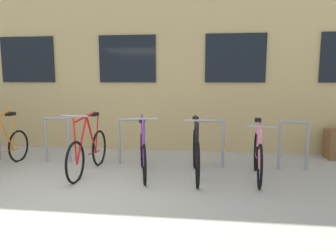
{
  "coord_description": "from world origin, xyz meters",
  "views": [
    {
      "loc": [
        1.8,
        -3.99,
        1.65
      ],
      "look_at": [
        1.12,
        1.6,
        0.81
      ],
      "focal_mm": 34.07,
      "sensor_mm": 36.0,
      "label": 1
    }
  ],
  "objects_px": {
    "bicycle_pink": "(258,155)",
    "bicycle_black": "(196,153)",
    "bicycle_red": "(88,151)",
    "bicycle_purple": "(143,153)",
    "bicycle_orange": "(2,148)"
  },
  "relations": [
    {
      "from": "bicycle_red",
      "to": "bicycle_purple",
      "type": "distance_m",
      "value": 0.98
    },
    {
      "from": "bicycle_red",
      "to": "bicycle_purple",
      "type": "bearing_deg",
      "value": 0.94
    },
    {
      "from": "bicycle_pink",
      "to": "bicycle_purple",
      "type": "bearing_deg",
      "value": -178.82
    },
    {
      "from": "bicycle_red",
      "to": "bicycle_black",
      "type": "bearing_deg",
      "value": 1.22
    },
    {
      "from": "bicycle_orange",
      "to": "bicycle_black",
      "type": "distance_m",
      "value": 3.59
    },
    {
      "from": "bicycle_black",
      "to": "bicycle_pink",
      "type": "bearing_deg",
      "value": 0.88
    },
    {
      "from": "bicycle_pink",
      "to": "bicycle_black",
      "type": "height_order",
      "value": "bicycle_black"
    },
    {
      "from": "bicycle_pink",
      "to": "bicycle_purple",
      "type": "relative_size",
      "value": 1.06
    },
    {
      "from": "bicycle_orange",
      "to": "bicycle_black",
      "type": "relative_size",
      "value": 0.91
    },
    {
      "from": "bicycle_red",
      "to": "bicycle_black",
      "type": "xyz_separation_m",
      "value": [
        1.89,
        0.04,
        0.01
      ]
    },
    {
      "from": "bicycle_red",
      "to": "bicycle_purple",
      "type": "xyz_separation_m",
      "value": [
        0.98,
        0.02,
        -0.02
      ]
    },
    {
      "from": "bicycle_purple",
      "to": "bicycle_black",
      "type": "distance_m",
      "value": 0.91
    },
    {
      "from": "bicycle_red",
      "to": "bicycle_pink",
      "type": "bearing_deg",
      "value": 1.1
    },
    {
      "from": "bicycle_red",
      "to": "bicycle_pink",
      "type": "height_order",
      "value": "bicycle_red"
    },
    {
      "from": "bicycle_pink",
      "to": "bicycle_black",
      "type": "xyz_separation_m",
      "value": [
        -1.03,
        -0.02,
        0.02
      ]
    }
  ]
}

